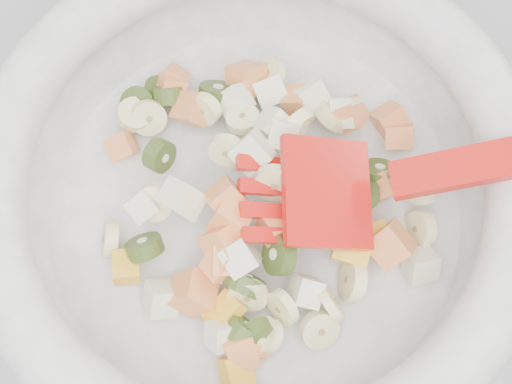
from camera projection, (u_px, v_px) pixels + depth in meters
counter at (342, 237)px, 0.98m from camera, size 2.00×0.60×0.90m
mixing_bowl at (257, 187)px, 0.46m from camera, size 0.44×0.37×0.16m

